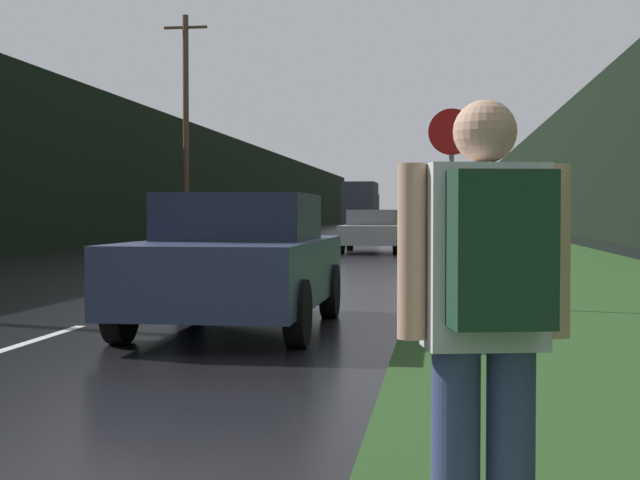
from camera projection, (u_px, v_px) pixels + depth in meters
grass_verge at (499, 243)px, 39.49m from camera, size 6.00×240.00×0.02m
lane_stripe_b at (22, 344)px, 9.06m from camera, size 0.12×3.00×0.01m
lane_stripe_c at (204, 287)px, 15.99m from camera, size 0.12×3.00×0.01m
lane_stripe_d at (275, 265)px, 22.93m from camera, size 0.12×3.00×0.01m
lane_stripe_e at (314, 253)px, 29.86m from camera, size 0.12×3.00×0.01m
treeline_far_side at (197, 183)px, 51.53m from camera, size 2.00×140.00×6.10m
treeline_near_side at (599, 163)px, 48.47m from camera, size 2.00×140.00×8.08m
utility_pole_far at (186, 127)px, 36.38m from camera, size 1.80×0.24×9.40m
stop_sign at (451, 187)px, 12.61m from camera, size 0.66×0.07×2.82m
hitchhiker_with_backpack at (487, 316)px, 3.01m from camera, size 0.59×0.48×1.73m
car_passing_near at (238, 261)px, 10.31m from camera, size 2.05×4.18×1.57m
car_passing_far at (372, 231)px, 30.46m from camera, size 2.00×4.61×1.45m
delivery_truck at (361, 205)px, 68.93m from camera, size 2.57×6.99×3.67m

